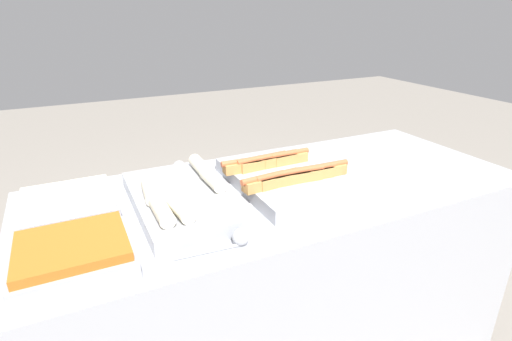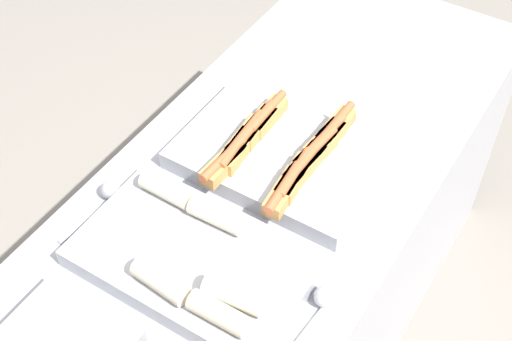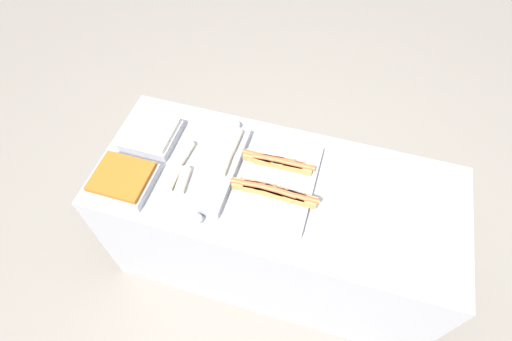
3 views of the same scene
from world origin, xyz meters
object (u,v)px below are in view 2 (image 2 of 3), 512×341
serving_spoon_near (322,302)px  serving_spoon_far (108,193)px  tray_wraps (194,260)px  tray_hotdogs (280,155)px

serving_spoon_near → serving_spoon_far: bearing=90.6°
tray_wraps → serving_spoon_far: bearing=79.6°
serving_spoon_near → serving_spoon_far: size_ratio=1.08×
tray_wraps → serving_spoon_near: tray_wraps is taller
serving_spoon_near → tray_hotdogs: bearing=42.9°
tray_hotdogs → serving_spoon_near: size_ratio=2.29×
tray_hotdogs → serving_spoon_near: 0.42m
serving_spoon_near → serving_spoon_far: 0.58m
serving_spoon_far → tray_hotdogs: bearing=-42.8°
tray_hotdogs → serving_spoon_far: (-0.32, 0.29, -0.02)m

